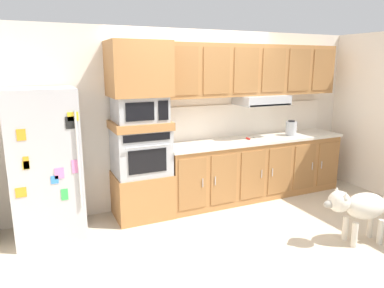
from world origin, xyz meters
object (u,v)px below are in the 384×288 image
object	(u,v)px
built_in_oven	(141,151)
microwave	(140,109)
screwdriver	(249,138)
refrigerator	(46,164)
dog	(359,207)
electric_kettle	(291,128)

from	to	relation	value
built_in_oven	microwave	xyz separation A→B (m)	(0.00, -0.00, 0.56)
screwdriver	built_in_oven	bearing A→B (deg)	179.19
refrigerator	dog	distance (m)	3.63
built_in_oven	electric_kettle	world-z (taller)	built_in_oven
refrigerator	microwave	size ratio (longest dim) A/B	2.73
refrigerator	built_in_oven	xyz separation A→B (m)	(1.17, 0.07, 0.02)
dog	built_in_oven	bearing A→B (deg)	-28.39
built_in_oven	refrigerator	bearing A→B (deg)	-176.67
refrigerator	electric_kettle	xyz separation A→B (m)	(3.59, 0.02, 0.15)
microwave	dog	size ratio (longest dim) A/B	0.69
built_in_oven	screwdriver	world-z (taller)	built_in_oven
built_in_oven	electric_kettle	bearing A→B (deg)	-1.12
built_in_oven	electric_kettle	xyz separation A→B (m)	(2.43, -0.05, 0.13)
screwdriver	dog	size ratio (longest dim) A/B	0.15
refrigerator	screwdriver	distance (m)	2.82
refrigerator	electric_kettle	bearing A→B (deg)	0.33
microwave	screwdriver	size ratio (longest dim) A/B	4.67
microwave	screwdriver	bearing A→B (deg)	-0.81
dog	screwdriver	bearing A→B (deg)	-65.64
dog	refrigerator	bearing A→B (deg)	-15.36
screwdriver	electric_kettle	world-z (taller)	electric_kettle
refrigerator	built_in_oven	size ratio (longest dim) A/B	2.51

